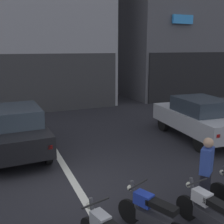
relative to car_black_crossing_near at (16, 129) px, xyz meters
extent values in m
plane|color=#232328|center=(1.22, -3.04, -0.89)|extent=(120.00, 120.00, 0.00)
cube|color=silver|center=(1.22, 2.96, -0.88)|extent=(0.20, 18.00, 0.01)
cube|color=#373739|center=(1.18, 5.72, 0.71)|extent=(9.93, 0.10, 3.20)
cube|color=black|center=(13.04, 5.57, 0.71)|extent=(9.26, 0.10, 3.20)
cube|color=#3399F2|center=(10.68, 5.50, 4.35)|extent=(1.50, 0.16, 0.54)
cylinder|color=black|center=(0.73, 1.36, -0.57)|extent=(0.20, 0.65, 0.64)
cylinder|color=black|center=(0.82, -1.24, -0.57)|extent=(0.20, 0.65, 0.64)
cube|color=black|center=(0.00, 0.04, -0.14)|extent=(1.89, 4.15, 0.66)
cube|color=#2D3842|center=(0.00, -0.11, 0.47)|extent=(1.61, 2.02, 0.56)
cube|color=red|center=(0.77, -1.96, -0.09)|extent=(0.14, 0.06, 0.12)
cylinder|color=black|center=(6.02, 0.26, -0.57)|extent=(0.23, 0.65, 0.64)
cylinder|color=black|center=(7.57, 0.15, -0.57)|extent=(0.23, 0.65, 0.64)
cylinder|color=black|center=(5.84, -2.33, -0.57)|extent=(0.23, 0.65, 0.64)
cube|color=#B7BABF|center=(6.70, -1.09, -0.14)|extent=(2.05, 4.22, 0.66)
cube|color=#2D3842|center=(6.69, -1.24, 0.47)|extent=(1.69, 2.08, 0.56)
cube|color=red|center=(5.85, -3.06, -0.09)|extent=(0.14, 0.07, 0.12)
cube|color=#B2B5BA|center=(0.95, -5.51, -0.19)|extent=(0.30, 0.40, 0.24)
cylinder|color=#4C4C51|center=(0.90, -5.30, -0.25)|extent=(0.13, 0.25, 0.70)
cylinder|color=black|center=(0.92, -5.38, 0.07)|extent=(0.54, 0.17, 0.04)
sphere|color=silver|center=(0.86, -5.18, -0.09)|extent=(0.12, 0.12, 0.12)
cylinder|color=black|center=(1.80, -4.88, -0.63)|extent=(0.27, 0.50, 0.52)
cube|color=#38383D|center=(2.05, -5.46, -0.52)|extent=(0.48, 0.75, 0.22)
cube|color=black|center=(2.12, -5.60, -0.17)|extent=(0.44, 0.64, 0.12)
cube|color=#233DB7|center=(1.95, -5.22, -0.19)|extent=(0.35, 0.42, 0.24)
cylinder|color=#4C4C51|center=(1.86, -5.02, -0.25)|extent=(0.16, 0.25, 0.70)
cylinder|color=black|center=(1.89, -5.09, 0.07)|extent=(0.52, 0.25, 0.04)
sphere|color=silver|center=(1.81, -4.90, -0.09)|extent=(0.12, 0.12, 0.12)
cylinder|color=black|center=(2.98, -5.24, -0.63)|extent=(0.15, 0.52, 0.52)
cube|color=#38383D|center=(3.07, -5.86, -0.52)|extent=(0.31, 0.76, 0.22)
cube|color=black|center=(3.10, -6.01, -0.17)|extent=(0.31, 0.63, 0.12)
cube|color=silver|center=(3.03, -5.60, -0.19)|extent=(0.27, 0.39, 0.24)
cylinder|color=#4C4C51|center=(3.00, -5.39, -0.25)|extent=(0.11, 0.25, 0.70)
cylinder|color=black|center=(3.01, -5.46, 0.07)|extent=(0.55, 0.12, 0.04)
sphere|color=silver|center=(2.98, -5.26, -0.09)|extent=(0.12, 0.12, 0.12)
cylinder|color=black|center=(4.03, -5.07, -0.63)|extent=(0.13, 0.52, 0.52)
sphere|color=silver|center=(4.04, -5.10, -0.09)|extent=(0.12, 0.12, 0.12)
cylinder|color=#23232D|center=(3.59, -5.07, -0.46)|extent=(0.24, 0.24, 0.86)
cube|color=#334CA5|center=(3.59, -5.07, 0.26)|extent=(0.42, 0.39, 0.58)
sphere|color=tan|center=(3.59, -5.07, 0.67)|extent=(0.22, 0.22, 0.22)
camera|label=1|loc=(-0.47, -9.33, 2.67)|focal=43.84mm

